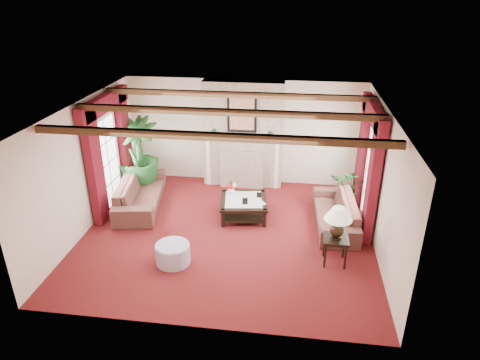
# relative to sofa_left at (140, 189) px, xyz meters

# --- Properties ---
(floor) EXTENTS (6.00, 6.00, 0.00)m
(floor) POSITION_rel_sofa_left_xyz_m (2.23, -0.96, -0.45)
(floor) COLOR #4E0D11
(floor) RESTS_ON ground
(ceiling) EXTENTS (6.00, 6.00, 0.00)m
(ceiling) POSITION_rel_sofa_left_xyz_m (2.23, -0.96, 2.25)
(ceiling) COLOR white
(ceiling) RESTS_ON floor
(back_wall) EXTENTS (6.00, 0.02, 2.70)m
(back_wall) POSITION_rel_sofa_left_xyz_m (2.23, 1.79, 0.90)
(back_wall) COLOR beige
(back_wall) RESTS_ON ground
(left_wall) EXTENTS (0.02, 5.50, 2.70)m
(left_wall) POSITION_rel_sofa_left_xyz_m (-0.77, -0.96, 0.90)
(left_wall) COLOR beige
(left_wall) RESTS_ON ground
(right_wall) EXTENTS (0.02, 5.50, 2.70)m
(right_wall) POSITION_rel_sofa_left_xyz_m (5.23, -0.96, 0.90)
(right_wall) COLOR beige
(right_wall) RESTS_ON ground
(ceiling_beams) EXTENTS (6.00, 3.00, 0.12)m
(ceiling_beams) POSITION_rel_sofa_left_xyz_m (2.23, -0.96, 2.19)
(ceiling_beams) COLOR #382311
(ceiling_beams) RESTS_ON ceiling
(fireplace) EXTENTS (2.00, 0.52, 2.70)m
(fireplace) POSITION_rel_sofa_left_xyz_m (2.23, 1.59, 2.25)
(fireplace) COLOR tan
(fireplace) RESTS_ON ground
(french_door_left) EXTENTS (0.10, 1.10, 2.16)m
(french_door_left) POSITION_rel_sofa_left_xyz_m (-0.74, 0.04, 1.68)
(french_door_left) COLOR white
(french_door_left) RESTS_ON ground
(french_door_right) EXTENTS (0.10, 1.10, 2.16)m
(french_door_right) POSITION_rel_sofa_left_xyz_m (5.20, 0.04, 1.68)
(french_door_right) COLOR white
(french_door_right) RESTS_ON ground
(curtains_left) EXTENTS (0.20, 2.40, 2.55)m
(curtains_left) POSITION_rel_sofa_left_xyz_m (-0.63, 0.04, 2.10)
(curtains_left) COLOR #450911
(curtains_left) RESTS_ON ground
(curtains_right) EXTENTS (0.20, 2.40, 2.55)m
(curtains_right) POSITION_rel_sofa_left_xyz_m (5.09, 0.04, 2.10)
(curtains_right) COLOR #450911
(curtains_right) RESTS_ON ground
(sofa_left) EXTENTS (2.51, 1.42, 0.89)m
(sofa_left) POSITION_rel_sofa_left_xyz_m (0.00, 0.00, 0.00)
(sofa_left) COLOR #360E1B
(sofa_left) RESTS_ON ground
(sofa_right) EXTENTS (2.15, 0.82, 0.82)m
(sofa_right) POSITION_rel_sofa_left_xyz_m (4.50, -0.28, -0.04)
(sofa_right) COLOR #360E1B
(sofa_right) RESTS_ON ground
(potted_palm) EXTENTS (1.05, 1.87, 1.05)m
(potted_palm) POSITION_rel_sofa_left_xyz_m (-0.32, 0.89, 0.08)
(potted_palm) COLOR black
(potted_palm) RESTS_ON ground
(small_plant) EXTENTS (1.58, 1.60, 0.71)m
(small_plant) POSITION_rel_sofa_left_xyz_m (4.87, 0.77, -0.09)
(small_plant) COLOR black
(small_plant) RESTS_ON ground
(coffee_table) EXTENTS (1.17, 1.17, 0.43)m
(coffee_table) POSITION_rel_sofa_left_xyz_m (2.48, -0.19, -0.23)
(coffee_table) COLOR black
(coffee_table) RESTS_ON ground
(side_table) EXTENTS (0.49, 0.49, 0.54)m
(side_table) POSITION_rel_sofa_left_xyz_m (4.39, -1.71, -0.18)
(side_table) COLOR black
(side_table) RESTS_ON ground
(ottoman) EXTENTS (0.65, 0.65, 0.38)m
(ottoman) POSITION_rel_sofa_left_xyz_m (1.38, -2.12, -0.26)
(ottoman) COLOR #9590A3
(ottoman) RESTS_ON ground
(table_lamp) EXTENTS (0.51, 0.51, 0.65)m
(table_lamp) POSITION_rel_sofa_left_xyz_m (4.39, -1.71, 0.42)
(table_lamp) COLOR black
(table_lamp) RESTS_ON side_table
(flower_vase) EXTENTS (0.25, 0.26, 0.17)m
(flower_vase) POSITION_rel_sofa_left_xyz_m (2.16, 0.07, 0.06)
(flower_vase) COLOR silver
(flower_vase) RESTS_ON coffee_table
(book) EXTENTS (0.25, 0.24, 0.31)m
(book) POSITION_rel_sofa_left_xyz_m (2.73, -0.38, 0.13)
(book) COLOR black
(book) RESTS_ON coffee_table
(photo_frame_a) EXTENTS (0.12, 0.04, 0.16)m
(photo_frame_a) POSITION_rel_sofa_left_xyz_m (2.54, -0.41, 0.06)
(photo_frame_a) COLOR black
(photo_frame_a) RESTS_ON coffee_table
(photo_frame_b) EXTENTS (0.11, 0.03, 0.14)m
(photo_frame_b) POSITION_rel_sofa_left_xyz_m (2.81, -0.05, 0.05)
(photo_frame_b) COLOR black
(photo_frame_b) RESTS_ON coffee_table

